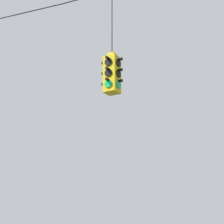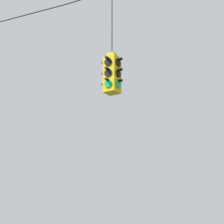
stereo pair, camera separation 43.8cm
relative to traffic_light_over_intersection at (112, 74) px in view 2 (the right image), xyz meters
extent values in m
cylinder|color=black|center=(-2.81, 0.00, 2.51)|extent=(2.43, 0.03, 0.20)
cube|color=yellow|center=(0.00, 0.00, -0.03)|extent=(0.34, 0.34, 0.95)
cube|color=yellow|center=(0.00, 0.00, 0.50)|extent=(0.19, 0.19, 0.10)
cylinder|color=black|center=(0.00, 0.00, 1.45)|extent=(0.02, 0.02, 1.81)
cylinder|color=black|center=(0.00, -0.19, 0.26)|extent=(0.20, 0.03, 0.20)
cylinder|color=black|center=(0.00, -0.23, 0.35)|extent=(0.07, 0.12, 0.07)
cylinder|color=black|center=(0.00, -0.19, -0.03)|extent=(0.20, 0.03, 0.20)
cylinder|color=black|center=(0.00, -0.23, 0.06)|extent=(0.07, 0.12, 0.07)
cylinder|color=#19C666|center=(0.00, -0.19, -0.31)|extent=(0.20, 0.03, 0.20)
cylinder|color=black|center=(0.00, -0.23, -0.22)|extent=(0.07, 0.12, 0.07)
cylinder|color=black|center=(0.00, 0.18, 0.26)|extent=(0.20, 0.03, 0.20)
cylinder|color=black|center=(0.00, 0.23, 0.35)|extent=(0.07, 0.12, 0.07)
cylinder|color=black|center=(0.00, 0.18, -0.03)|extent=(0.20, 0.03, 0.20)
cylinder|color=black|center=(0.00, 0.23, 0.06)|extent=(0.07, 0.12, 0.07)
cylinder|color=#19C666|center=(0.00, 0.18, -0.31)|extent=(0.20, 0.03, 0.20)
cylinder|color=black|center=(0.00, 0.23, -0.22)|extent=(0.07, 0.12, 0.07)
cylinder|color=black|center=(-0.19, 0.00, 0.26)|extent=(0.03, 0.20, 0.20)
cylinder|color=black|center=(-0.23, 0.00, 0.35)|extent=(0.12, 0.07, 0.07)
cylinder|color=black|center=(-0.19, 0.00, -0.03)|extent=(0.03, 0.20, 0.20)
cylinder|color=black|center=(-0.23, 0.00, 0.06)|extent=(0.12, 0.07, 0.07)
cylinder|color=#19C666|center=(-0.19, 0.00, -0.31)|extent=(0.03, 0.20, 0.20)
cylinder|color=black|center=(-0.23, 0.00, -0.22)|extent=(0.12, 0.07, 0.07)
cylinder|color=black|center=(0.18, 0.00, 0.26)|extent=(0.03, 0.20, 0.20)
cylinder|color=black|center=(0.23, 0.00, 0.35)|extent=(0.12, 0.07, 0.07)
cylinder|color=black|center=(0.18, 0.00, -0.03)|extent=(0.03, 0.20, 0.20)
cylinder|color=black|center=(0.23, 0.00, 0.06)|extent=(0.12, 0.07, 0.07)
cylinder|color=#19C666|center=(0.18, 0.00, -0.31)|extent=(0.03, 0.20, 0.20)
cylinder|color=black|center=(0.23, 0.00, -0.22)|extent=(0.12, 0.07, 0.07)
camera|label=1|loc=(4.99, -8.85, -3.96)|focal=70.00mm
camera|label=2|loc=(5.36, -8.63, -3.96)|focal=70.00mm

